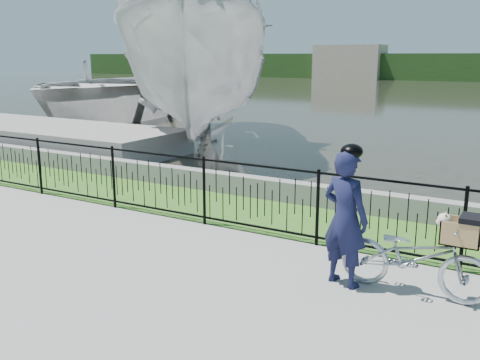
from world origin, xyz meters
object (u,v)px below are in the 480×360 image
Objects in this scene: dock at (34,135)px; cyclist at (345,217)px; boat_far at (117,88)px; bicycle_rig at (415,256)px; boat_near at (202,70)px.

cyclist reaches higher than dock.
cyclist is 0.12× the size of boat_far.
cyclist reaches higher than bicycle_rig.
boat_near reaches higher than bicycle_rig.
boat_far is (-16.33, 12.59, 0.81)m from bicycle_rig.
boat_near is at bearing 40.68° from dock.
bicycle_rig is at bearing -37.63° from boat_far.
bicycle_rig is 1.00× the size of cyclist.
boat_near reaches higher than boat_far.
dock is 5.62m from boat_near.
boat_far is (-7.70, 4.28, -1.01)m from boat_near.
dock is 0.83× the size of boat_near.
bicycle_rig is 0.12× the size of boat_far.
boat_far is at bearing 115.64° from dock.
boat_far is (-15.51, 12.74, 0.41)m from cyclist.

